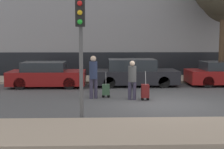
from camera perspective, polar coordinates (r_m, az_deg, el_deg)
name	(u,v)px	position (r m, az deg, el deg)	size (l,w,h in m)	color
ground_plane	(164,104)	(12.34, 9.46, -5.32)	(80.00, 80.00, 0.00)	#4C4C4F
sidewalk_near	(191,131)	(8.79, 14.33, -9.93)	(28.00, 2.50, 0.12)	tan
sidewalk_far	(141,79)	(19.14, 5.36, -0.83)	(28.00, 3.00, 0.12)	tan
parked_car_0	(47,75)	(16.67, -11.86, -0.10)	(3.94, 1.87, 1.31)	maroon
parked_car_1	(134,73)	(16.75, 4.06, 0.21)	(4.51, 1.85, 1.44)	black
pedestrian_left	(93,74)	(13.13, -3.42, 0.06)	(0.34, 0.34, 1.81)	#383347
trolley_left	(106,90)	(13.39, -1.13, -2.78)	(0.34, 0.29, 1.12)	#335138
pedestrian_right	(132,78)	(12.88, 3.71, -0.61)	(0.34, 0.34, 1.62)	#383347
trolley_right	(145,91)	(12.84, 6.08, -3.02)	(0.34, 0.29, 1.21)	maroon
traffic_light	(81,35)	(9.49, -5.77, 7.16)	(0.28, 0.47, 3.68)	#515154
parked_bicycle	(144,72)	(19.14, 5.92, 0.46)	(1.77, 0.06, 0.96)	black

